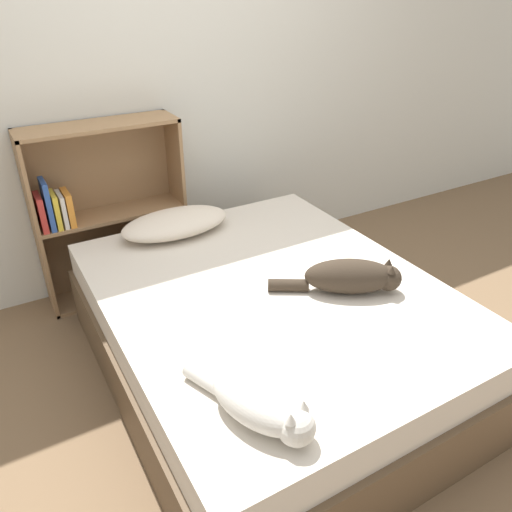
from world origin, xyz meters
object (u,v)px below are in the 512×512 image
object	(u,v)px
cat_dark	(352,277)
bookshelf	(104,210)
pillow	(175,223)
cat_light	(260,404)
bed	(270,331)

from	to	relation	value
cat_dark	bookshelf	world-z (taller)	bookshelf
pillow	cat_light	xyz separation A→B (m)	(-0.27, -1.37, 0.00)
bed	bookshelf	xyz separation A→B (m)	(-0.45, 1.14, 0.29)
cat_dark	pillow	bearing A→B (deg)	147.42
bookshelf	cat_dark	bearing A→B (deg)	-60.93
cat_light	bookshelf	xyz separation A→B (m)	(-0.02, 1.78, -0.02)
cat_light	pillow	bearing A→B (deg)	148.06
bookshelf	cat_light	bearing A→B (deg)	-89.44
cat_light	bookshelf	bearing A→B (deg)	159.59
pillow	bed	bearing A→B (deg)	-77.16
pillow	cat_light	world-z (taller)	cat_light
bed	cat_light	bearing A→B (deg)	-123.98
bed	cat_dark	bearing A→B (deg)	-34.25
cat_dark	bookshelf	size ratio (longest dim) A/B	0.52
pillow	cat_dark	distance (m)	1.04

